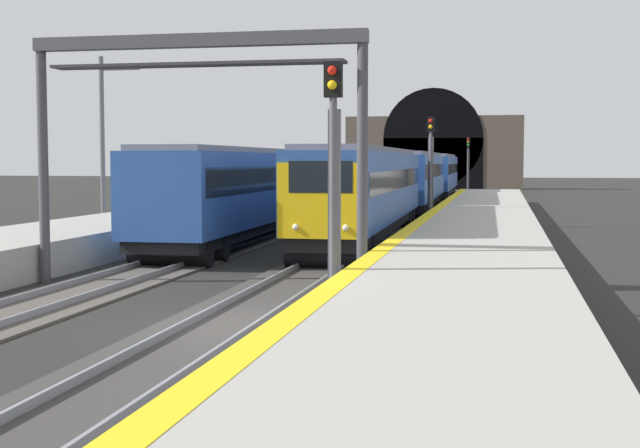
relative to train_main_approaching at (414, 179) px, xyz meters
The scene contains 13 objects.
ground_plane 38.74m from the train_main_approaching, behind, with size 320.00×320.00×0.00m, color black.
platform_right 38.97m from the train_main_approaching, behind, with size 112.00×4.70×1.05m, color #9E9B93.
platform_right_edge_strip 38.76m from the train_main_approaching, behind, with size 112.00×0.50×0.01m, color yellow.
track_main_line 38.73m from the train_main_approaching, behind, with size 160.00×2.90×0.21m.
track_adjacent_line 39.06m from the train_main_approaching, behind, with size 160.00×2.83×0.21m.
train_main_approaching is the anchor object (origin of this frame).
train_adjacent_platform 5.07m from the train_main_approaching, 87.35° to the left, with size 61.60×3.37×3.88m.
railway_signal_near 37.22m from the train_main_approaching, behind, with size 0.39×0.38×5.47m.
railway_signal_mid 11.26m from the train_main_approaching, behind, with size 0.39×0.38×5.55m.
railway_signal_far 38.79m from the train_main_approaching, ahead, with size 0.39×0.38×5.80m.
overhead_signal_gantry 33.43m from the train_main_approaching, behind, with size 0.70×9.20×6.71m.
tunnel_portal 50.03m from the train_main_approaching, ahead, with size 2.77×20.71×11.79m.
catenary_mast_near 22.09m from the train_main_approaching, 146.16° to the left, with size 0.22×1.96×8.04m.
Camera 1 is at (-17.06, -5.44, 3.39)m, focal length 49.87 mm.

